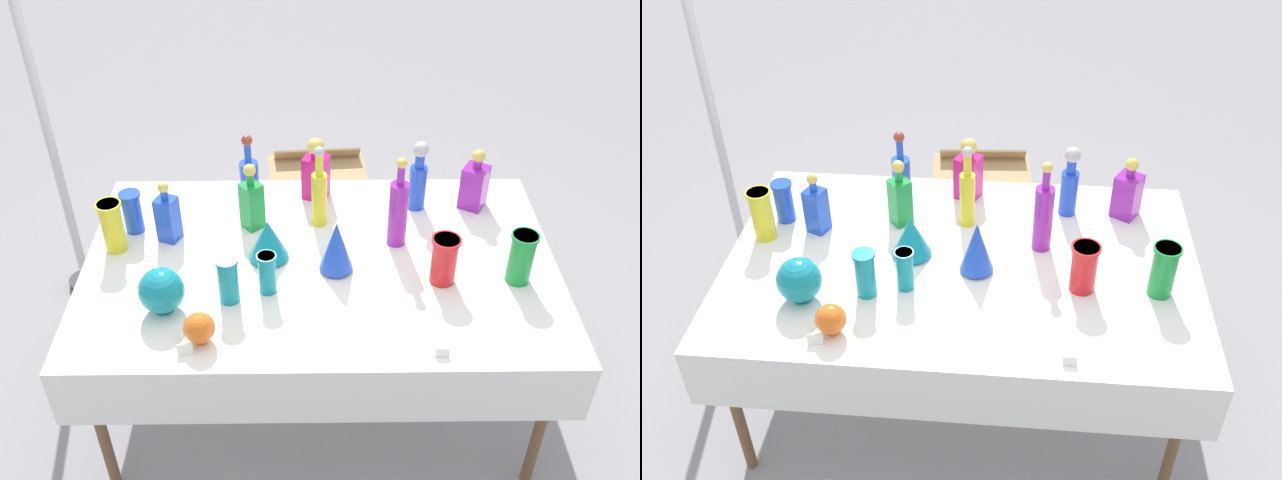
# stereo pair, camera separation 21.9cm
# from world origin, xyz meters

# --- Properties ---
(ground_plane) EXTENTS (40.00, 40.00, 0.00)m
(ground_plane) POSITION_xyz_m (0.00, 0.00, 0.00)
(ground_plane) COLOR gray
(display_table) EXTENTS (1.86, 1.18, 0.76)m
(display_table) POSITION_xyz_m (0.00, -0.03, 0.71)
(display_table) COLOR white
(display_table) RESTS_ON ground
(tall_bottle_0) EXTENTS (0.08, 0.08, 0.34)m
(tall_bottle_0) POSITION_xyz_m (-0.30, 0.39, 0.89)
(tall_bottle_0) COLOR blue
(tall_bottle_0) RESTS_ON display_table
(tall_bottle_1) EXTENTS (0.06, 0.06, 0.37)m
(tall_bottle_1) POSITION_xyz_m (-0.00, 0.25, 0.91)
(tall_bottle_1) COLOR yellow
(tall_bottle_1) RESTS_ON display_table
(tall_bottle_2) EXTENTS (0.08, 0.08, 0.40)m
(tall_bottle_2) POSITION_xyz_m (0.31, 0.11, 0.92)
(tall_bottle_2) COLOR purple
(tall_bottle_2) RESTS_ON display_table
(tall_bottle_3) EXTENTS (0.07, 0.07, 0.32)m
(tall_bottle_3) POSITION_xyz_m (0.42, 0.37, 0.91)
(tall_bottle_3) COLOR blue
(tall_bottle_3) RESTS_ON display_table
(square_decanter_0) EXTENTS (0.14, 0.14, 0.28)m
(square_decanter_0) POSITION_xyz_m (0.67, 0.37, 0.87)
(square_decanter_0) COLOR purple
(square_decanter_0) RESTS_ON display_table
(square_decanter_1) EXTENTS (0.11, 0.11, 0.30)m
(square_decanter_1) POSITION_xyz_m (-0.28, 0.23, 0.89)
(square_decanter_1) COLOR #198C38
(square_decanter_1) RESTS_ON display_table
(square_decanter_2) EXTENTS (0.13, 0.13, 0.29)m
(square_decanter_2) POSITION_xyz_m (-0.01, 0.46, 0.89)
(square_decanter_2) COLOR #C61972
(square_decanter_2) RESTS_ON display_table
(square_decanter_3) EXTENTS (0.10, 0.10, 0.27)m
(square_decanter_3) POSITION_xyz_m (-0.61, 0.15, 0.87)
(square_decanter_3) COLOR blue
(square_decanter_3) RESTS_ON display_table
(slender_vase_0) EXTENTS (0.09, 0.09, 0.18)m
(slender_vase_0) POSITION_xyz_m (-0.77, 0.21, 0.86)
(slender_vase_0) COLOR blue
(slender_vase_0) RESTS_ON display_table
(slender_vase_1) EXTENTS (0.10, 0.10, 0.21)m
(slender_vase_1) POSITION_xyz_m (0.75, -0.13, 0.87)
(slender_vase_1) COLOR #198C38
(slender_vase_1) RESTS_ON display_table
(slender_vase_2) EXTENTS (0.10, 0.10, 0.22)m
(slender_vase_2) POSITION_xyz_m (-0.82, 0.08, 0.88)
(slender_vase_2) COLOR yellow
(slender_vase_2) RESTS_ON display_table
(slender_vase_3) EXTENTS (0.11, 0.11, 0.20)m
(slender_vase_3) POSITION_xyz_m (0.46, -0.13, 0.87)
(slender_vase_3) COLOR red
(slender_vase_3) RESTS_ON display_table
(slender_vase_4) EXTENTS (0.09, 0.09, 0.19)m
(slender_vase_4) POSITION_xyz_m (-0.34, -0.23, 0.86)
(slender_vase_4) COLOR teal
(slender_vase_4) RESTS_ON display_table
(slender_vase_5) EXTENTS (0.07, 0.07, 0.17)m
(slender_vase_5) POSITION_xyz_m (-0.20, -0.18, 0.85)
(slender_vase_5) COLOR teal
(slender_vase_5) RESTS_ON display_table
(fluted_vase_0) EXTENTS (0.16, 0.16, 0.18)m
(fluted_vase_0) POSITION_xyz_m (-0.20, 0.02, 0.85)
(fluted_vase_0) COLOR teal
(fluted_vase_0) RESTS_ON display_table
(fluted_vase_1) EXTENTS (0.13, 0.13, 0.22)m
(fluted_vase_1) POSITION_xyz_m (0.06, -0.06, 0.88)
(fluted_vase_1) COLOR blue
(fluted_vase_1) RESTS_ON display_table
(round_bowl_0) EXTENTS (0.11, 0.11, 0.12)m
(round_bowl_0) POSITION_xyz_m (-0.42, -0.44, 0.82)
(round_bowl_0) COLOR orange
(round_bowl_0) RESTS_ON display_table
(round_bowl_1) EXTENTS (0.17, 0.17, 0.18)m
(round_bowl_1) POSITION_xyz_m (-0.57, -0.28, 0.85)
(round_bowl_1) COLOR teal
(round_bowl_1) RESTS_ON display_table
(price_tag_left) EXTENTS (0.06, 0.03, 0.04)m
(price_tag_left) POSITION_xyz_m (-0.46, -0.50, 0.78)
(price_tag_left) COLOR white
(price_tag_left) RESTS_ON display_table
(price_tag_center) EXTENTS (0.05, 0.01, 0.03)m
(price_tag_center) POSITION_xyz_m (0.41, -0.52, 0.78)
(price_tag_center) COLOR white
(price_tag_center) RESTS_ON display_table
(cardboard_box_behind_left) EXTENTS (0.57, 0.42, 0.48)m
(cardboard_box_behind_left) POSITION_xyz_m (-0.00, 1.26, 0.20)
(cardboard_box_behind_left) COLOR tan
(cardboard_box_behind_left) RESTS_ON ground
(canopy_pole) EXTENTS (0.18, 0.18, 2.79)m
(canopy_pole) POSITION_xyz_m (-1.25, 0.75, 1.13)
(canopy_pole) COLOR silver
(canopy_pole) RESTS_ON ground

